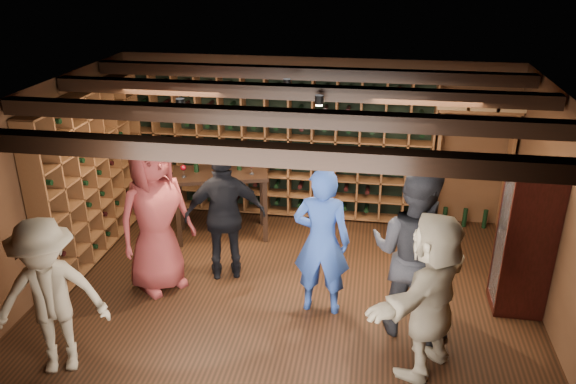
% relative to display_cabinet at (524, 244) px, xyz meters
% --- Properties ---
extents(ground, '(6.00, 6.00, 0.00)m').
position_rel_display_cabinet_xyz_m(ground, '(-2.71, -0.20, -0.86)').
color(ground, black).
rests_on(ground, ground).
extents(room_shell, '(6.00, 6.00, 6.00)m').
position_rel_display_cabinet_xyz_m(room_shell, '(-2.71, -0.15, 1.56)').
color(room_shell, '#4D2E1A').
rests_on(room_shell, ground).
extents(wine_rack_back, '(4.65, 0.30, 2.20)m').
position_rel_display_cabinet_xyz_m(wine_rack_back, '(-3.24, 2.13, 0.29)').
color(wine_rack_back, brown).
rests_on(wine_rack_back, ground).
extents(wine_rack_left, '(0.30, 2.65, 2.20)m').
position_rel_display_cabinet_xyz_m(wine_rack_left, '(-5.54, 0.62, 0.29)').
color(wine_rack_left, brown).
rests_on(wine_rack_left, ground).
extents(crate_shelf, '(1.20, 0.32, 2.07)m').
position_rel_display_cabinet_xyz_m(crate_shelf, '(-0.31, 2.12, 0.71)').
color(crate_shelf, brown).
rests_on(crate_shelf, ground).
extents(display_cabinet, '(0.55, 0.50, 1.75)m').
position_rel_display_cabinet_xyz_m(display_cabinet, '(0.00, 0.00, 0.00)').
color(display_cabinet, black).
rests_on(display_cabinet, ground).
extents(man_blue_shirt, '(0.67, 0.45, 1.80)m').
position_rel_display_cabinet_xyz_m(man_blue_shirt, '(-2.29, -0.40, 0.04)').
color(man_blue_shirt, navy).
rests_on(man_blue_shirt, ground).
extents(man_grey_suit, '(1.16, 1.05, 1.97)m').
position_rel_display_cabinet_xyz_m(man_grey_suit, '(-1.29, -0.63, 0.13)').
color(man_grey_suit, black).
rests_on(man_grey_suit, ground).
extents(guest_red_floral, '(1.09, 1.14, 1.96)m').
position_rel_display_cabinet_xyz_m(guest_red_floral, '(-4.34, -0.22, 0.12)').
color(guest_red_floral, maroon).
rests_on(guest_red_floral, ground).
extents(guest_woman_black, '(1.10, 0.71, 1.74)m').
position_rel_display_cabinet_xyz_m(guest_woman_black, '(-3.56, 0.15, 0.02)').
color(guest_woman_black, black).
rests_on(guest_woman_black, ground).
extents(guest_khaki, '(1.24, 0.97, 1.68)m').
position_rel_display_cabinet_xyz_m(guest_khaki, '(-4.79, -1.84, -0.02)').
color(guest_khaki, '#817259').
rests_on(guest_khaki, ground).
extents(guest_beige, '(1.31, 1.63, 1.74)m').
position_rel_display_cabinet_xyz_m(guest_beige, '(-1.13, -1.25, 0.01)').
color(guest_beige, gray).
rests_on(guest_beige, ground).
extents(tasting_table, '(1.48, 1.02, 1.29)m').
position_rel_display_cabinet_xyz_m(tasting_table, '(-3.93, 1.25, 0.03)').
color(tasting_table, black).
rests_on(tasting_table, ground).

